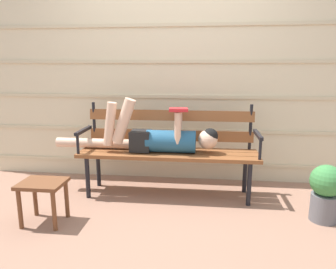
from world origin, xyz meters
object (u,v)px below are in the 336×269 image
at_px(reclining_person, 156,137).
at_px(footstool, 43,191).
at_px(park_bench, 169,145).
at_px(potted_plant, 326,191).

xyz_separation_m(reclining_person, footstool, (-0.85, -0.71, -0.32)).
relative_size(park_bench, reclining_person, 1.07).
height_order(footstool, potted_plant, potted_plant).
bearing_deg(reclining_person, footstool, -140.27).
bearing_deg(footstool, potted_plant, 7.38).
xyz_separation_m(park_bench, reclining_person, (-0.12, -0.07, 0.10)).
relative_size(park_bench, potted_plant, 3.62).
xyz_separation_m(park_bench, footstool, (-0.97, -0.77, -0.22)).
bearing_deg(potted_plant, park_bench, 161.39).
bearing_deg(footstool, park_bench, 38.56).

